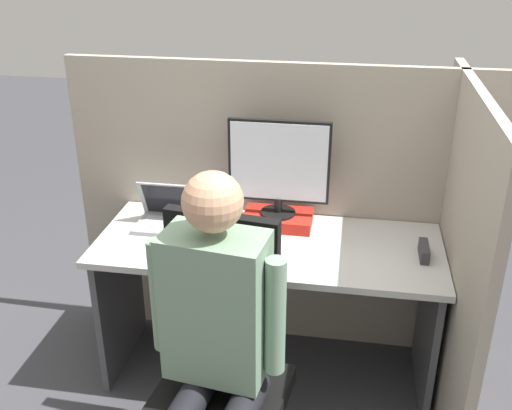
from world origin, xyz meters
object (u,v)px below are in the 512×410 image
at_px(monitor, 279,165).
at_px(office_chair, 221,358).
at_px(stapler, 424,251).
at_px(carrot_toy, 233,261).
at_px(paper_box, 278,219).
at_px(person, 215,336).
at_px(laptop, 176,218).

xyz_separation_m(monitor, office_chair, (-0.11, -0.75, -0.49)).
distance_m(stapler, carrot_toy, 0.80).
xyz_separation_m(paper_box, carrot_toy, (-0.13, -0.40, -0.00)).
bearing_deg(carrot_toy, stapler, 14.88).
relative_size(monitor, person, 0.35).
xyz_separation_m(monitor, laptop, (-0.46, -0.10, -0.25)).
distance_m(office_chair, person, 0.28).
distance_m(carrot_toy, person, 0.51).
bearing_deg(carrot_toy, monitor, 72.04).
bearing_deg(monitor, laptop, -168.07).
bearing_deg(stapler, carrot_toy, -165.12).
height_order(paper_box, carrot_toy, paper_box).
height_order(monitor, stapler, monitor).
relative_size(laptop, carrot_toy, 2.63).
bearing_deg(monitor, office_chair, -98.36).
relative_size(paper_box, laptop, 0.87).
distance_m(paper_box, office_chair, 0.78).
distance_m(paper_box, monitor, 0.27).
height_order(office_chair, person, person).
height_order(laptop, stapler, laptop).
xyz_separation_m(paper_box, monitor, (0.00, 0.00, 0.27)).
bearing_deg(laptop, paper_box, 11.59).
bearing_deg(office_chair, laptop, 118.41).
relative_size(office_chair, person, 0.80).
bearing_deg(person, office_chair, 97.91).
bearing_deg(stapler, person, -135.69).
bearing_deg(carrot_toy, person, -84.94).
height_order(carrot_toy, office_chair, office_chair).
bearing_deg(office_chair, paper_box, 81.61).
height_order(stapler, carrot_toy, stapler).
bearing_deg(stapler, laptop, 174.72).
bearing_deg(person, paper_box, 84.57).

